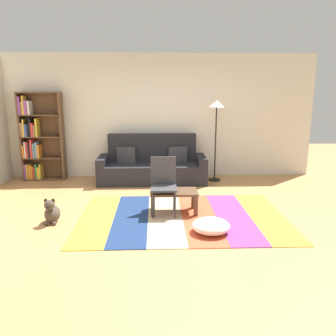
% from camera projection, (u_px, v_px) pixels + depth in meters
% --- Properties ---
extents(ground_plane, '(14.00, 14.00, 0.00)m').
position_uv_depth(ground_plane, '(164.00, 215.00, 5.35)').
color(ground_plane, '#B27F4C').
extents(back_wall, '(6.80, 0.10, 2.70)m').
position_uv_depth(back_wall, '(161.00, 116.00, 7.52)').
color(back_wall, silver).
rests_on(back_wall, ground_plane).
extents(rug, '(3.16, 2.14, 0.01)m').
position_uv_depth(rug, '(182.00, 217.00, 5.23)').
color(rug, gold).
rests_on(rug, ground_plane).
extents(couch, '(2.26, 0.80, 1.00)m').
position_uv_depth(couch, '(152.00, 166.00, 7.23)').
color(couch, black).
rests_on(couch, ground_plane).
extents(bookshelf, '(0.90, 0.28, 1.89)m').
position_uv_depth(bookshelf, '(37.00, 138.00, 7.29)').
color(bookshelf, brown).
rests_on(bookshelf, ground_plane).
extents(coffee_table, '(0.75, 0.44, 0.35)m').
position_uv_depth(coffee_table, '(174.00, 195.00, 5.38)').
color(coffee_table, '#513826').
rests_on(coffee_table, rug).
extents(pouf, '(0.52, 0.50, 0.19)m').
position_uv_depth(pouf, '(211.00, 226.00, 4.64)').
color(pouf, white).
rests_on(pouf, rug).
extents(dog, '(0.22, 0.35, 0.40)m').
position_uv_depth(dog, '(52.00, 212.00, 4.99)').
color(dog, '#473D33').
rests_on(dog, ground_plane).
extents(standing_lamp, '(0.32, 0.32, 1.72)m').
position_uv_depth(standing_lamp, '(216.00, 114.00, 7.07)').
color(standing_lamp, black).
rests_on(standing_lamp, ground_plane).
extents(tv_remote, '(0.07, 0.15, 0.02)m').
position_uv_depth(tv_remote, '(171.00, 191.00, 5.33)').
color(tv_remote, black).
rests_on(tv_remote, coffee_table).
extents(folding_chair, '(0.40, 0.40, 0.90)m').
position_uv_depth(folding_chair, '(164.00, 181.00, 5.31)').
color(folding_chair, '#38383D').
rests_on(folding_chair, ground_plane).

